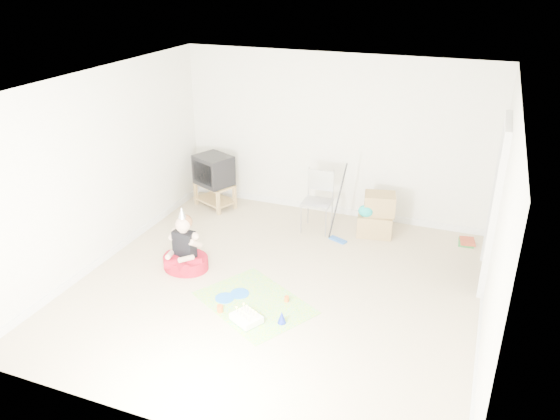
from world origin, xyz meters
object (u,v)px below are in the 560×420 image
(tv_stand, at_px, (215,193))
(cardboard_boxes, at_px, (376,215))
(crt_tv, at_px, (214,170))
(birthday_cake, at_px, (246,319))
(seated_woman, at_px, (185,255))
(folding_chair, at_px, (317,202))

(tv_stand, relative_size, cardboard_boxes, 1.17)
(crt_tv, bearing_deg, birthday_cake, -32.52)
(crt_tv, distance_m, seated_woman, 2.13)
(crt_tv, height_order, folding_chair, folding_chair)
(seated_woman, bearing_deg, folding_chair, 53.55)
(crt_tv, distance_m, birthday_cake, 3.44)
(cardboard_boxes, bearing_deg, tv_stand, 178.83)
(tv_stand, distance_m, folding_chair, 1.91)
(seated_woman, height_order, birthday_cake, seated_woman)
(crt_tv, bearing_deg, folding_chair, 17.05)
(cardboard_boxes, height_order, birthday_cake, cardboard_boxes)
(tv_stand, height_order, birthday_cake, tv_stand)
(crt_tv, relative_size, seated_woman, 0.63)
(tv_stand, xyz_separation_m, birthday_cake, (1.86, -2.82, -0.20))
(tv_stand, relative_size, birthday_cake, 1.88)
(cardboard_boxes, bearing_deg, birthday_cake, -108.25)
(birthday_cake, bearing_deg, cardboard_boxes, 71.75)
(crt_tv, height_order, seated_woman, seated_woman)
(cardboard_boxes, height_order, seated_woman, seated_woman)
(crt_tv, xyz_separation_m, cardboard_boxes, (2.77, -0.06, -0.34))
(crt_tv, xyz_separation_m, birthday_cake, (1.86, -2.82, -0.62))
(seated_woman, relative_size, birthday_cake, 2.22)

